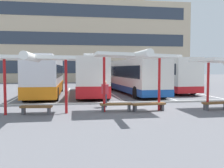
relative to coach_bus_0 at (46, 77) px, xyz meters
name	(u,v)px	position (x,y,z in m)	size (l,w,h in m)	color
ground_plane	(133,107)	(5.90, -7.74, -1.63)	(160.00, 160.00, 0.00)	slate
terminal_building	(91,44)	(5.93, 27.77, 5.60)	(35.39, 13.71, 17.18)	#C6B293
coach_bus_0	(46,77)	(0.00, 0.00, 0.00)	(2.52, 11.11, 3.55)	silver
coach_bus_1	(92,76)	(4.06, 0.79, 0.03)	(3.17, 12.46, 3.61)	silver
coach_bus_2	(133,76)	(7.94, 0.53, 0.02)	(3.38, 11.81, 3.50)	silver
coach_bus_3	(164,74)	(11.74, 2.58, 0.12)	(3.16, 11.04, 3.69)	silver
lane_stripe_0	(24,94)	(-2.13, 1.21, -1.62)	(0.16, 14.00, 0.01)	white
lane_stripe_1	(69,94)	(1.88, 1.21, -1.62)	(0.16, 14.00, 0.01)	white
lane_stripe_2	(111,93)	(5.90, 1.21, -1.62)	(0.16, 14.00, 0.01)	white
lane_stripe_3	(151,92)	(9.91, 1.21, -1.62)	(0.16, 14.00, 0.01)	white
lane_stripe_4	(189,92)	(13.93, 1.21, -1.62)	(0.16, 14.00, 0.01)	white
waiting_shelter_0	(35,59)	(0.44, -9.44, 1.20)	(4.05, 4.43, 3.06)	red
bench_0	(36,108)	(0.44, -9.22, -1.29)	(1.65, 0.63, 0.45)	brown
waiting_shelter_1	(133,57)	(5.55, -9.28, 1.35)	(4.12, 4.56, 3.21)	red
bench_1	(116,105)	(4.65, -8.97, -1.29)	(1.78, 0.48, 0.45)	brown
bench_2	(149,105)	(6.45, -9.17, -1.29)	(1.98, 0.67, 0.45)	brown
bench_3	(216,104)	(10.41, -9.33, -1.29)	(1.71, 0.62, 0.45)	brown
platform_kerb	(127,103)	(5.90, -6.00, -1.57)	(44.00, 0.24, 0.12)	#ADADA8
waiting_passenger_0	(105,92)	(4.24, -7.36, -0.70)	(0.40, 0.52, 1.62)	#33384C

